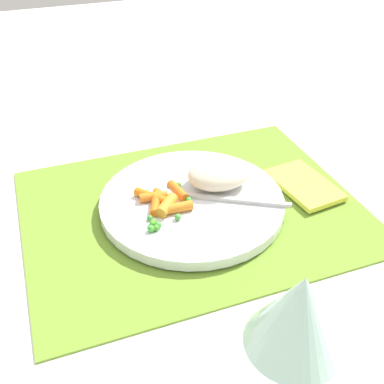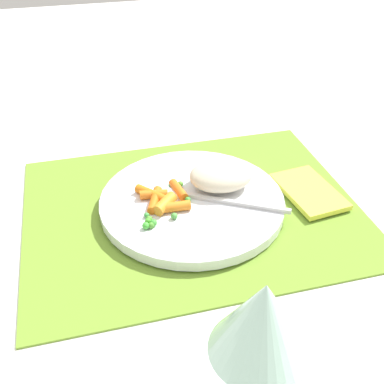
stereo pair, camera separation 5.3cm
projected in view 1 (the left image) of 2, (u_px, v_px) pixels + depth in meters
ground_plane at (192, 210)px, 0.67m from camera, size 2.40×2.40×0.00m
placemat at (192, 208)px, 0.67m from camera, size 0.47×0.36×0.01m
plate at (192, 202)px, 0.66m from camera, size 0.26×0.26×0.02m
rice_mound at (219, 173)px, 0.68m from camera, size 0.09×0.07×0.04m
carrot_portion at (164, 200)px, 0.64m from camera, size 0.07×0.07×0.02m
pea_scatter at (165, 212)px, 0.63m from camera, size 0.07×0.09×0.01m
fork at (207, 197)px, 0.66m from camera, size 0.17×0.10×0.01m
wine_glass at (298, 316)px, 0.37m from camera, size 0.08×0.08×0.16m
napkin at (304, 185)px, 0.71m from camera, size 0.08×0.12×0.01m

